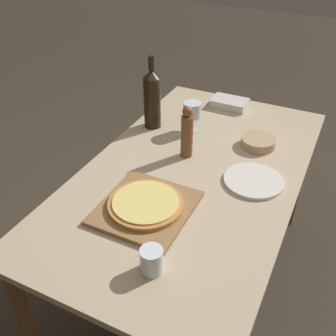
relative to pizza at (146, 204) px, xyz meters
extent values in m
plane|color=#382D23|center=(0.06, 0.31, -0.78)|extent=(12.00, 12.00, 0.00)
cube|color=tan|center=(0.06, 0.31, -0.04)|extent=(0.87, 1.55, 0.03)
cylinder|color=brown|center=(-0.32, -0.41, -0.42)|extent=(0.06, 0.06, 0.72)
cylinder|color=brown|center=(-0.32, 1.03, -0.42)|extent=(0.06, 0.06, 0.72)
cylinder|color=brown|center=(0.44, 1.03, -0.42)|extent=(0.06, 0.06, 0.72)
cube|color=olive|center=(0.00, 0.00, -0.02)|extent=(0.33, 0.35, 0.02)
cylinder|color=#BC7A3D|center=(0.00, 0.00, 0.00)|extent=(0.28, 0.28, 0.02)
cylinder|color=#E0C66B|center=(0.00, 0.00, 0.01)|extent=(0.25, 0.25, 0.01)
cylinder|color=black|center=(-0.28, 0.58, 0.10)|extent=(0.08, 0.08, 0.26)
cone|color=black|center=(-0.28, 0.58, 0.25)|extent=(0.08, 0.08, 0.04)
cylinder|color=black|center=(-0.28, 0.58, 0.30)|extent=(0.03, 0.03, 0.07)
cylinder|color=brown|center=(-0.01, 0.41, 0.07)|extent=(0.05, 0.05, 0.20)
sphere|color=brown|center=(-0.01, 0.41, 0.19)|extent=(0.05, 0.05, 0.05)
cylinder|color=silver|center=(-0.08, 0.62, -0.03)|extent=(0.06, 0.06, 0.00)
cylinder|color=silver|center=(-0.08, 0.62, 0.01)|extent=(0.01, 0.01, 0.07)
cylinder|color=silver|center=(-0.08, 0.62, 0.08)|extent=(0.09, 0.09, 0.07)
cylinder|color=tan|center=(0.25, 0.62, -0.01)|extent=(0.16, 0.16, 0.04)
cylinder|color=silver|center=(0.15, -0.24, 0.01)|extent=(0.07, 0.07, 0.09)
cylinder|color=silver|center=(0.31, 0.34, -0.02)|extent=(0.24, 0.24, 0.01)
cube|color=beige|center=(0.00, 0.96, -0.01)|extent=(0.19, 0.13, 0.04)
camera|label=1|loc=(0.56, -0.96, 0.95)|focal=42.00mm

